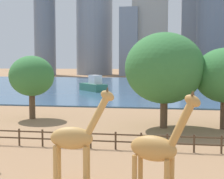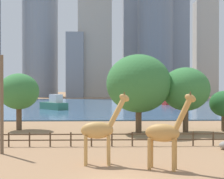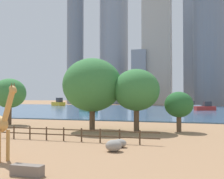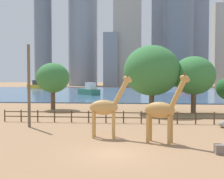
{
  "view_description": "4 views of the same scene",
  "coord_description": "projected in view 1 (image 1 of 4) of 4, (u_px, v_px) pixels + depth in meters",
  "views": [
    {
      "loc": [
        3.7,
        -12.34,
        6.41
      ],
      "look_at": [
        -3.13,
        30.06,
        2.9
      ],
      "focal_mm": 55.0,
      "sensor_mm": 36.0,
      "label": 1
    },
    {
      "loc": [
        -0.87,
        -19.12,
        5.53
      ],
      "look_at": [
        0.91,
        40.65,
        4.85
      ],
      "focal_mm": 55.0,
      "sensor_mm": 36.0,
      "label": 2
    },
    {
      "loc": [
        15.93,
        -12.76,
        4.27
      ],
      "look_at": [
        1.67,
        35.7,
        5.57
      ],
      "focal_mm": 45.0,
      "sensor_mm": 36.0,
      "label": 3
    },
    {
      "loc": [
        1.45,
        -17.43,
        4.78
      ],
      "look_at": [
        -2.39,
        25.62,
        3.0
      ],
      "focal_mm": 45.0,
      "sensor_mm": 36.0,
      "label": 4
    }
  ],
  "objects": [
    {
      "name": "ground_plane",
      "position": [
        153.0,
        85.0,
        91.97
      ],
      "size": [
        400.0,
        400.0,
        0.0
      ],
      "primitive_type": "plane",
      "color": "#9E7551"
    },
    {
      "name": "harbor_water",
      "position": [
        153.0,
        86.0,
        89.01
      ],
      "size": [
        180.0,
        86.0,
        0.2
      ],
      "primitive_type": "cube",
      "color": "#3D6084",
      "rests_on": "ground"
    },
    {
      "name": "giraffe_tall",
      "position": [
        157.0,
        148.0,
        15.69
      ],
      "size": [
        3.38,
        1.83,
        5.19
      ],
      "rotation": [
        0.0,
        0.0,
        5.91
      ],
      "color": "#C18C47",
      "rests_on": "ground"
    },
    {
      "name": "giraffe_companion",
      "position": [
        75.0,
        138.0,
        17.89
      ],
      "size": [
        3.49,
        0.96,
        5.13
      ],
      "rotation": [
        0.0,
        0.0,
        0.02
      ],
      "color": "tan",
      "rests_on": "ground"
    },
    {
      "name": "enclosure_fence",
      "position": [
        109.0,
        139.0,
        25.06
      ],
      "size": [
        26.12,
        0.14,
        1.3
      ],
      "color": "#4C3826",
      "rests_on": "ground"
    },
    {
      "name": "tree_left_large",
      "position": [
        164.0,
        68.0,
        32.7
      ],
      "size": [
        7.55,
        7.55,
        9.18
      ],
      "color": "brown",
      "rests_on": "ground"
    },
    {
      "name": "tree_right_tall",
      "position": [
        32.0,
        76.0,
        38.14
      ],
      "size": [
        4.99,
        4.99,
        7.06
      ],
      "color": "brown",
      "rests_on": "ground"
    },
    {
      "name": "boat_ferry",
      "position": [
        207.0,
        80.0,
        101.11
      ],
      "size": [
        5.82,
        4.89,
        2.49
      ],
      "rotation": [
        0.0,
        0.0,
        5.68
      ],
      "color": "silver",
      "rests_on": "harbor_water"
    },
    {
      "name": "boat_tug",
      "position": [
        94.0,
        86.0,
        72.25
      ],
      "size": [
        7.05,
        7.69,
        3.39
      ],
      "rotation": [
        0.0,
        0.0,
        2.26
      ],
      "color": "#337259",
      "rests_on": "harbor_water"
    },
    {
      "name": "boat_barge",
      "position": [
        32.0,
        76.0,
        120.74
      ],
      "size": [
        8.35,
        7.19,
        3.6
      ],
      "rotation": [
        0.0,
        0.0,
        2.51
      ],
      "color": "gold",
      "rests_on": "harbor_water"
    },
    {
      "name": "skyline_tower_glass",
      "position": [
        129.0,
        42.0,
        154.2
      ],
      "size": [
        8.15,
        9.74,
        30.17
      ],
      "primitive_type": "cube",
      "color": "gray",
      "rests_on": "ground"
    },
    {
      "name": "skyline_block_right",
      "position": [
        190.0,
        4.0,
        161.98
      ],
      "size": [
        8.34,
        9.64,
        67.26
      ],
      "primitive_type": "cube",
      "color": "#939EAD",
      "rests_on": "ground"
    },
    {
      "name": "skyline_tower_short",
      "position": [
        44.0,
        2.0,
        161.23
      ],
      "size": [
        10.11,
        10.11,
        68.83
      ],
      "primitive_type": "cylinder",
      "color": "slate",
      "rests_on": "ground"
    }
  ]
}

